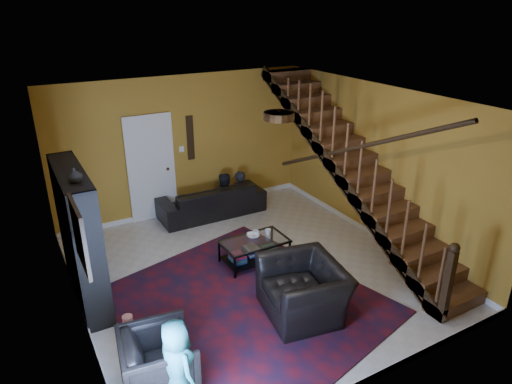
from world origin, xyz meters
TOP-DOWN VIEW (x-y plane):
  - floor at (0.00, 0.00)m, footprint 5.50×5.50m
  - room at (-1.33, 1.33)m, footprint 5.50×5.50m
  - staircase at (2.12, -0.00)m, footprint 0.95×5.02m
  - bookshelf at (-2.40, 0.60)m, footprint 0.35×1.80m
  - door at (-0.70, 2.73)m, footprint 0.82×0.05m
  - framed_picture at (-2.57, -0.90)m, footprint 0.04×0.74m
  - wall_hanging at (0.15, 2.73)m, footprint 0.14×0.03m
  - ceiling_fixture at (0.00, -0.80)m, footprint 0.40×0.40m
  - rug at (-0.45, -0.72)m, footprint 3.99×4.32m
  - sofa at (0.37, 2.30)m, footprint 2.17×0.87m
  - armchair_left at (-2.05, -1.63)m, footprint 0.91×0.89m
  - armchair_right at (0.14, -1.30)m, footprint 1.21×1.33m
  - person_adult_a at (1.04, 2.35)m, footprint 0.46×0.30m
  - person_adult_b at (0.67, 2.35)m, footprint 0.64×0.51m
  - person_child at (-1.95, -1.97)m, footprint 0.46×0.60m
  - coffee_table at (0.20, 0.20)m, footprint 1.09×0.64m
  - cup_a at (0.31, 0.35)m, footprint 0.12×0.12m
  - cup_b at (0.51, 0.27)m, footprint 0.13×0.13m
  - bowl at (0.24, 0.32)m, footprint 0.28×0.28m
  - vase at (-2.41, 0.10)m, footprint 0.18×0.18m
  - popcorn_bucket at (-2.10, -0.41)m, footprint 0.19×0.19m

SIDE VIEW (x-z plane):
  - floor at x=0.00m, z-range 0.00..0.00m
  - rug at x=-0.45m, z-range 0.00..0.02m
  - room at x=-1.33m, z-range -2.70..2.80m
  - popcorn_bucket at x=-2.10m, z-range 0.02..0.18m
  - person_adult_a at x=1.04m, z-range -0.45..0.80m
  - person_adult_b at x=0.67m, z-range -0.45..0.82m
  - coffee_table at x=0.20m, z-range 0.03..0.45m
  - sofa at x=0.37m, z-range 0.00..0.63m
  - armchair_left at x=-2.05m, z-range 0.00..0.74m
  - armchair_right at x=0.14m, z-range 0.00..0.76m
  - bowl at x=0.24m, z-range 0.42..0.47m
  - cup_a at x=0.31m, z-range 0.42..0.51m
  - cup_b at x=0.51m, z-range 0.42..0.51m
  - person_child at x=-1.95m, z-range 0.00..1.10m
  - bookshelf at x=-2.40m, z-range -0.04..1.96m
  - door at x=-0.70m, z-range 0.00..2.05m
  - staircase at x=2.12m, z-range -0.19..2.99m
  - wall_hanging at x=0.15m, z-range 1.10..2.00m
  - framed_picture at x=-2.57m, z-range 1.38..2.12m
  - vase at x=-2.41m, z-range 2.00..2.19m
  - ceiling_fixture at x=0.00m, z-range 2.69..2.79m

